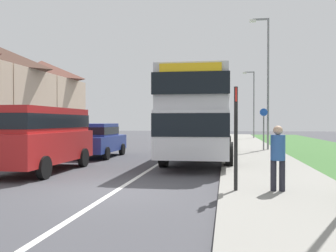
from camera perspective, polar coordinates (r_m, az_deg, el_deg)
ground_plane at (r=9.89m, az=-7.75°, el=-9.62°), size 120.00×120.00×0.00m
lane_marking_centre at (r=17.63m, az=-0.32°, el=-5.05°), size 0.14×60.00×0.01m
pavement_near_side at (r=15.49m, az=14.08°, el=-5.66°), size 3.20×68.00×0.12m
double_decker_bus at (r=17.37m, az=5.01°, el=1.93°), size 2.80×10.70×3.70m
parked_van_red at (r=13.94m, az=-18.75°, el=-1.13°), size 2.11×5.19×2.25m
parked_car_blue at (r=18.95m, az=-10.59°, el=-1.90°), size 1.91×4.25×1.66m
pedestrian_at_stop at (r=9.30m, az=16.27°, el=-4.23°), size 0.34×0.34×1.67m
bus_stop_sign at (r=9.16m, az=10.21°, el=-0.75°), size 0.09×0.52×2.60m
cycle_route_sign at (r=22.42m, az=14.25°, el=-0.20°), size 0.44×0.08×2.52m
street_lamp_mid at (r=23.07m, az=14.64°, el=7.39°), size 1.14×0.20×7.82m
street_lamp_far at (r=38.44m, az=12.67°, el=3.86°), size 1.14×0.20×6.72m
house_terrace_far_side at (r=31.46m, az=-24.01°, el=4.18°), size 6.10×19.43×7.42m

